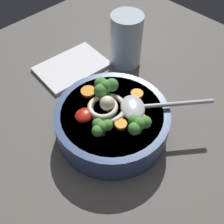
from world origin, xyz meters
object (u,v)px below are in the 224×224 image
object	(u,v)px
noodle_pile	(107,106)
folded_napkin	(72,67)
soup_bowl	(112,122)
soup_spoon	(140,107)
drinking_glass	(126,40)

from	to	relation	value
noodle_pile	folded_napkin	size ratio (longest dim) A/B	0.48
soup_bowl	soup_spoon	size ratio (longest dim) A/B	1.38
soup_spoon	drinking_glass	size ratio (longest dim) A/B	1.24
soup_spoon	noodle_pile	bearing A→B (deg)	174.22
noodle_pile	drinking_glass	size ratio (longest dim) A/B	0.62
soup_bowl	folded_napkin	xyz separation A→B (cm)	(-6.37, -20.41, -2.71)
folded_napkin	soup_bowl	bearing A→B (deg)	72.68
soup_bowl	soup_spoon	distance (cm)	6.34
noodle_pile	drinking_glass	world-z (taller)	drinking_glass
soup_bowl	drinking_glass	distance (cm)	22.03
soup_bowl	noodle_pile	bearing A→B (deg)	-72.59
soup_bowl	folded_napkin	bearing A→B (deg)	-107.32
noodle_pile	soup_spoon	bearing A→B (deg)	135.72
drinking_glass	soup_spoon	bearing A→B (deg)	50.24
noodle_pile	drinking_glass	xyz separation A→B (cm)	(-17.82, -11.96, -0.71)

